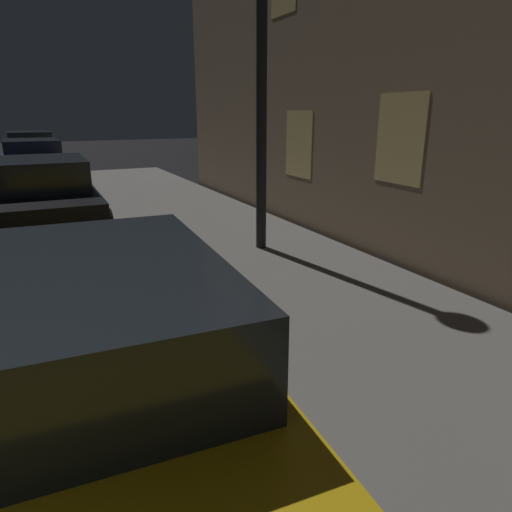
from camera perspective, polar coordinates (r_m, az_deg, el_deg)
car_yellow_cab at (r=2.97m, az=-20.79°, el=-14.39°), size 2.29×4.44×1.43m
car_black at (r=9.36m, az=-25.34°, el=6.62°), size 2.12×4.24×1.43m
car_blue at (r=15.95m, az=-26.17°, el=10.46°), size 2.06×4.12×1.43m
car_green at (r=22.70m, az=-26.52°, el=12.07°), size 2.24×4.47×1.43m
street_lamp at (r=7.11m, az=0.74°, el=27.47°), size 0.44×0.44×4.90m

